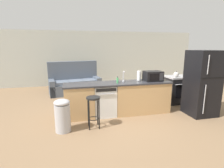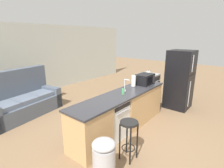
% 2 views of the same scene
% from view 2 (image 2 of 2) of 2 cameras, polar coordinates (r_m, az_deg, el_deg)
% --- Properties ---
extents(ground_plane, '(24.00, 24.00, 0.00)m').
position_cam_2_polar(ground_plane, '(4.26, 2.07, -15.15)').
color(ground_plane, '#896B4C').
extents(wall_back, '(10.00, 0.06, 2.60)m').
position_cam_2_polar(wall_back, '(7.22, -24.11, 7.21)').
color(wall_back, beige).
rests_on(wall_back, ground_plane).
extents(kitchen_counter, '(2.94, 0.66, 0.90)m').
position_cam_2_polar(kitchen_counter, '(4.24, 4.10, -8.94)').
color(kitchen_counter, tan).
rests_on(kitchen_counter, ground_plane).
extents(dishwasher, '(0.58, 0.61, 0.84)m').
position_cam_2_polar(dishwasher, '(3.88, -0.12, -11.27)').
color(dishwasher, white).
rests_on(dishwasher, ground_plane).
extents(stove_range, '(0.76, 0.68, 0.90)m').
position_cam_2_polar(stove_range, '(6.20, 11.20, -0.93)').
color(stove_range, black).
rests_on(stove_range, ground_plane).
extents(refrigerator, '(0.72, 0.73, 1.77)m').
position_cam_2_polar(refrigerator, '(5.68, 21.21, 1.33)').
color(refrigerator, black).
rests_on(refrigerator, ground_plane).
extents(microwave, '(0.50, 0.37, 0.28)m').
position_cam_2_polar(microwave, '(4.78, 10.64, 1.56)').
color(microwave, black).
rests_on(microwave, kitchen_counter).
extents(sink_faucet, '(0.07, 0.18, 0.30)m').
position_cam_2_polar(sink_faucet, '(4.10, 4.27, -0.67)').
color(sink_faucet, silver).
rests_on(sink_faucet, kitchen_counter).
extents(paper_towel_roll, '(0.14, 0.14, 0.28)m').
position_cam_2_polar(paper_towel_roll, '(4.52, 7.05, 0.87)').
color(paper_towel_roll, '#4C4C51').
rests_on(paper_towel_roll, kitchen_counter).
extents(soap_bottle, '(0.06, 0.06, 0.18)m').
position_cam_2_polar(soap_bottle, '(3.92, 3.66, -2.32)').
color(soap_bottle, '#4CB266').
rests_on(soap_bottle, kitchen_counter).
extents(kettle, '(0.21, 0.17, 0.19)m').
position_cam_2_polar(kettle, '(5.87, 11.78, 3.51)').
color(kettle, silver).
rests_on(kettle, stove_range).
extents(bar_stool, '(0.32, 0.32, 0.74)m').
position_cam_2_polar(bar_stool, '(3.19, 5.50, -15.39)').
color(bar_stool, black).
rests_on(bar_stool, ground_plane).
extents(trash_bin, '(0.35, 0.35, 0.74)m').
position_cam_2_polar(trash_bin, '(2.81, -2.63, -24.02)').
color(trash_bin, '#B7B7BC').
rests_on(trash_bin, ground_plane).
extents(couch, '(2.12, 1.22, 1.27)m').
position_cam_2_polar(couch, '(5.55, -27.64, -5.03)').
color(couch, '#515B6B').
rests_on(couch, ground_plane).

